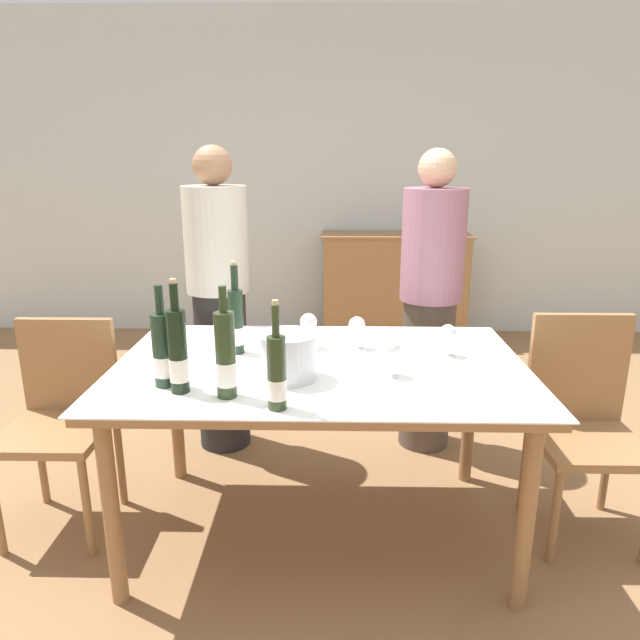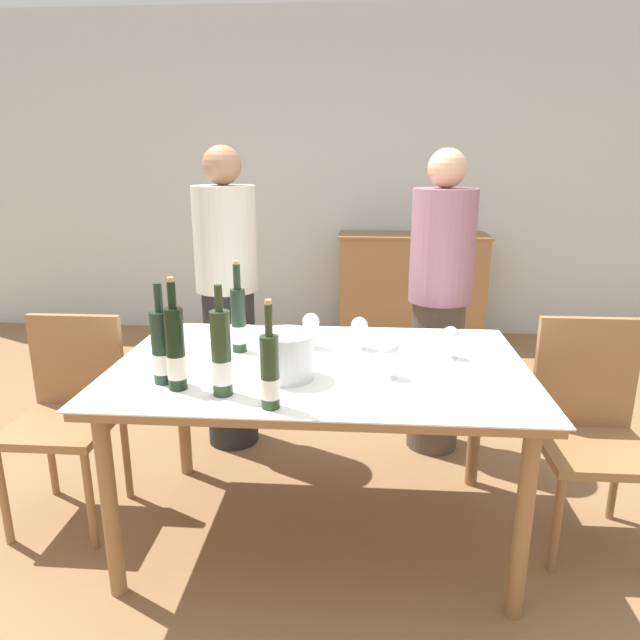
{
  "view_description": "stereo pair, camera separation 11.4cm",
  "coord_description": "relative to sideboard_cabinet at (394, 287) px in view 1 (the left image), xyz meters",
  "views": [
    {
      "loc": [
        0.05,
        -2.15,
        1.57
      ],
      "look_at": [
        0.0,
        0.0,
        0.96
      ],
      "focal_mm": 32.0,
      "sensor_mm": 36.0,
      "label": 1
    },
    {
      "loc": [
        0.16,
        -2.14,
        1.57
      ],
      "look_at": [
        0.0,
        0.0,
        0.96
      ],
      "focal_mm": 32.0,
      "sensor_mm": 36.0,
      "label": 2
    }
  ],
  "objects": [
    {
      "name": "wine_glass_2",
      "position": [
        -0.65,
        -2.59,
        0.41
      ],
      "size": [
        0.07,
        0.07,
        0.15
      ],
      "color": "white",
      "rests_on": "dining_table"
    },
    {
      "name": "back_wall",
      "position": [
        -0.59,
        0.29,
        0.93
      ],
      "size": [
        8.0,
        0.1,
        2.8
      ],
      "color": "silver",
      "rests_on": "ground_plane"
    },
    {
      "name": "chair_left_end",
      "position": [
        -1.71,
        -2.7,
        0.05
      ],
      "size": [
        0.42,
        0.42,
        0.9
      ],
      "color": "#996B42",
      "rests_on": "ground_plane"
    },
    {
      "name": "wine_bottle_4",
      "position": [
        -1.15,
        -3.03,
        0.43
      ],
      "size": [
        0.08,
        0.08,
        0.37
      ],
      "color": "#1E3323",
      "rests_on": "dining_table"
    },
    {
      "name": "wine_bottle_3",
      "position": [
        -0.94,
        -2.67,
        0.44
      ],
      "size": [
        0.06,
        0.06,
        0.39
      ],
      "color": "#1E3323",
      "rests_on": "dining_table"
    },
    {
      "name": "wine_bottle_2",
      "position": [
        -1.08,
        -3.09,
        0.45
      ],
      "size": [
        0.07,
        0.07,
        0.4
      ],
      "color": "black",
      "rests_on": "dining_table"
    },
    {
      "name": "chair_right_end",
      "position": [
        0.52,
        -2.7,
        0.06
      ],
      "size": [
        0.42,
        0.42,
        0.93
      ],
      "color": "#996B42",
      "rests_on": "ground_plane"
    },
    {
      "name": "ice_bucket",
      "position": [
        -0.7,
        -2.95,
        0.4
      ],
      "size": [
        0.22,
        0.22,
        0.17
      ],
      "color": "silver",
      "rests_on": "dining_table"
    },
    {
      "name": "ground_plane",
      "position": [
        -0.59,
        -2.79,
        -0.47
      ],
      "size": [
        12.0,
        12.0,
        0.0
      ],
      "primitive_type": "plane",
      "color": "olive"
    },
    {
      "name": "wine_glass_0",
      "position": [
        -0.07,
        -2.68,
        0.4
      ],
      "size": [
        0.07,
        0.07,
        0.13
      ],
      "color": "white",
      "rests_on": "dining_table"
    },
    {
      "name": "person_host",
      "position": [
        -1.15,
        -2.0,
        0.35
      ],
      "size": [
        0.33,
        0.33,
        1.63
      ],
      "color": "#262628",
      "rests_on": "ground_plane"
    },
    {
      "name": "wine_bottle_0",
      "position": [
        -0.9,
        -3.13,
        0.45
      ],
      "size": [
        0.07,
        0.07,
        0.39
      ],
      "color": "#28381E",
      "rests_on": "dining_table"
    },
    {
      "name": "wine_bottle_1",
      "position": [
        -0.72,
        -3.22,
        0.43
      ],
      "size": [
        0.06,
        0.06,
        0.37
      ],
      "color": "#28381E",
      "rests_on": "dining_table"
    },
    {
      "name": "person_guest_left",
      "position": [
        -0.02,
        -1.97,
        0.34
      ],
      "size": [
        0.33,
        0.33,
        1.62
      ],
      "color": "#51473D",
      "rests_on": "ground_plane"
    },
    {
      "name": "wine_glass_1",
      "position": [
        -0.44,
        -2.59,
        0.4
      ],
      "size": [
        0.07,
        0.07,
        0.14
      ],
      "color": "white",
      "rests_on": "dining_table"
    },
    {
      "name": "wine_glass_3",
      "position": [
        -0.33,
        -2.92,
        0.4
      ],
      "size": [
        0.08,
        0.08,
        0.15
      ],
      "color": "white",
      "rests_on": "dining_table"
    },
    {
      "name": "sideboard_cabinet",
      "position": [
        0.0,
        0.0,
        0.0
      ],
      "size": [
        1.27,
        0.46,
        0.94
      ],
      "color": "#996B42",
      "rests_on": "ground_plane"
    },
    {
      "name": "dining_table",
      "position": [
        -0.59,
        -2.79,
        0.23
      ],
      "size": [
        1.64,
        1.04,
        0.78
      ],
      "color": "#996B42",
      "rests_on": "ground_plane"
    }
  ]
}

